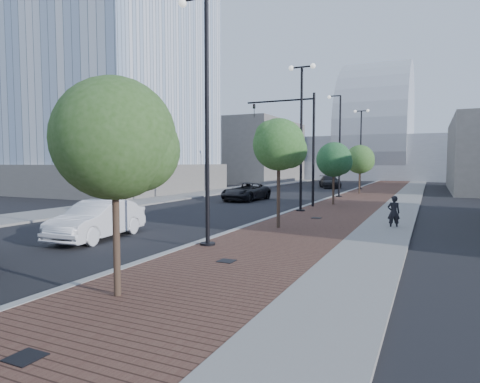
% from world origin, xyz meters
% --- Properties ---
extents(sidewalk, '(7.00, 140.00, 0.12)m').
position_xyz_m(sidewalk, '(3.50, 40.00, 0.06)').
color(sidewalk, '#4C2D23').
rests_on(sidewalk, ground).
extents(concrete_strip, '(2.40, 140.00, 0.13)m').
position_xyz_m(concrete_strip, '(6.20, 40.00, 0.07)').
color(concrete_strip, slate).
rests_on(concrete_strip, ground).
extents(curb, '(0.30, 140.00, 0.14)m').
position_xyz_m(curb, '(0.00, 40.00, 0.07)').
color(curb, gray).
rests_on(curb, ground).
extents(west_sidewalk, '(4.00, 140.00, 0.12)m').
position_xyz_m(west_sidewalk, '(-13.00, 40.00, 0.06)').
color(west_sidewalk, slate).
rests_on(west_sidewalk, ground).
extents(white_sedan, '(2.33, 5.03, 1.60)m').
position_xyz_m(white_sedan, '(-4.49, 9.71, 0.80)').
color(white_sedan, silver).
rests_on(white_sedan, ground).
extents(dark_car_mid, '(2.82, 5.56, 1.50)m').
position_xyz_m(dark_car_mid, '(-6.04, 28.31, 0.75)').
color(dark_car_mid, black).
rests_on(dark_car_mid, ground).
extents(dark_car_far, '(4.04, 5.80, 1.56)m').
position_xyz_m(dark_car_far, '(-3.54, 48.72, 0.78)').
color(dark_car_far, black).
rests_on(dark_car_far, ground).
extents(pedestrian, '(0.68, 0.55, 1.62)m').
position_xyz_m(pedestrian, '(6.52, 17.50, 0.81)').
color(pedestrian, black).
rests_on(pedestrian, ground).
extents(streetlight_1, '(1.44, 0.56, 9.21)m').
position_xyz_m(streetlight_1, '(0.49, 10.00, 4.34)').
color(streetlight_1, black).
rests_on(streetlight_1, ground).
extents(streetlight_2, '(1.72, 0.56, 9.28)m').
position_xyz_m(streetlight_2, '(0.60, 22.00, 4.82)').
color(streetlight_2, black).
rests_on(streetlight_2, ground).
extents(streetlight_3, '(1.44, 0.56, 9.21)m').
position_xyz_m(streetlight_3, '(0.49, 34.00, 4.34)').
color(streetlight_3, black).
rests_on(streetlight_3, ground).
extents(streetlight_4, '(1.72, 0.56, 9.28)m').
position_xyz_m(streetlight_4, '(0.60, 46.00, 4.82)').
color(streetlight_4, black).
rests_on(streetlight_4, ground).
extents(traffic_mast, '(5.09, 0.20, 8.00)m').
position_xyz_m(traffic_mast, '(-0.30, 25.00, 4.98)').
color(traffic_mast, black).
rests_on(traffic_mast, ground).
extents(tree_0, '(2.78, 2.78, 5.11)m').
position_xyz_m(tree_0, '(1.65, 4.02, 3.71)').
color(tree_0, '#382619').
rests_on(tree_0, ground).
extents(tree_1, '(2.47, 2.44, 5.25)m').
position_xyz_m(tree_1, '(1.65, 15.02, 4.01)').
color(tree_1, '#382619').
rests_on(tree_1, ground).
extents(tree_2, '(2.57, 2.55, 4.68)m').
position_xyz_m(tree_2, '(1.65, 27.02, 3.40)').
color(tree_2, '#382619').
rests_on(tree_2, ground).
extents(tree_3, '(2.86, 2.86, 4.95)m').
position_xyz_m(tree_3, '(1.65, 39.02, 3.51)').
color(tree_3, '#382619').
rests_on(tree_3, ground).
extents(tower_podium, '(19.00, 19.00, 3.00)m').
position_xyz_m(tower_podium, '(-24.00, 32.00, 1.50)').
color(tower_podium, '#64605A').
rests_on(tower_podium, ground).
extents(convention_center, '(50.00, 30.00, 50.00)m').
position_xyz_m(convention_center, '(-2.00, 85.00, 6.00)').
color(convention_center, '#9B9FA5').
rests_on(convention_center, ground).
extents(commercial_block_nw, '(14.00, 20.00, 10.00)m').
position_xyz_m(commercial_block_nw, '(-20.00, 60.00, 5.00)').
color(commercial_block_nw, '#64605A').
rests_on(commercial_block_nw, ground).
extents(utility_cover_0, '(0.50, 0.50, 0.02)m').
position_xyz_m(utility_cover_0, '(2.40, 1.00, 0.13)').
color(utility_cover_0, black).
rests_on(utility_cover_0, sidewalk).
extents(utility_cover_1, '(0.50, 0.50, 0.02)m').
position_xyz_m(utility_cover_1, '(2.40, 8.00, 0.13)').
color(utility_cover_1, black).
rests_on(utility_cover_1, sidewalk).
extents(utility_cover_2, '(0.50, 0.50, 0.02)m').
position_xyz_m(utility_cover_2, '(2.40, 19.00, 0.13)').
color(utility_cover_2, black).
rests_on(utility_cover_2, sidewalk).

